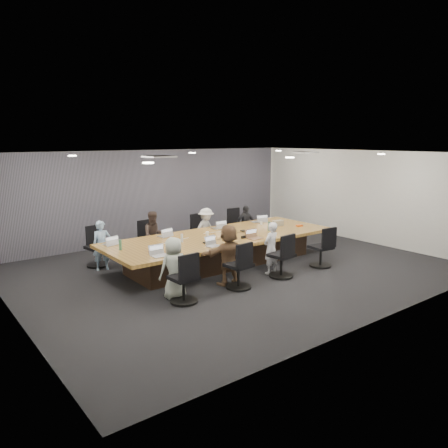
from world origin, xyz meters
TOP-DOWN VIEW (x-y plane):
  - floor at (0.00, 0.00)m, footprint 10.00×8.00m
  - ceiling at (0.00, 0.00)m, footprint 10.00×8.00m
  - wall_back at (0.00, 4.00)m, footprint 10.00×0.00m
  - wall_front at (0.00, -4.00)m, footprint 10.00×0.00m
  - wall_left at (-5.00, 0.00)m, footprint 0.00×8.00m
  - wall_right at (5.00, 0.00)m, footprint 0.00×8.00m
  - curtain at (0.00, 3.92)m, footprint 9.80×0.04m
  - conference_table at (0.00, 0.50)m, footprint 6.00×2.20m
  - chair_0 at (-2.61, 2.20)m, footprint 0.63×0.63m
  - chair_1 at (-1.19, 2.20)m, footprint 0.55×0.55m
  - chair_2 at (0.47, 2.20)m, footprint 0.59×0.59m
  - chair_3 at (1.92, 2.20)m, footprint 0.59×0.59m
  - chair_4 at (-2.21, -1.20)m, footprint 0.60×0.60m
  - chair_5 at (-0.83, -1.20)m, footprint 0.64×0.64m
  - chair_6 at (0.44, -1.20)m, footprint 0.65×0.65m
  - chair_7 at (1.81, -1.20)m, footprint 0.61×0.61m
  - person_0 at (-2.61, 1.85)m, footprint 0.49×0.38m
  - laptop_0 at (-2.61, 1.30)m, footprint 0.37×0.28m
  - person_1 at (-1.19, 1.85)m, footprint 0.73×0.62m
  - laptop_1 at (-1.19, 1.30)m, footprint 0.37×0.28m
  - person_2 at (0.47, 1.85)m, footprint 0.87×0.62m
  - laptop_2 at (0.47, 1.30)m, footprint 0.35×0.24m
  - person_3 at (1.92, 1.85)m, footprint 0.71×0.37m
  - laptop_3 at (1.92, 1.30)m, footprint 0.40×0.32m
  - person_4 at (-2.21, -0.85)m, footprint 0.63×0.43m
  - laptop_4 at (-2.21, -0.30)m, footprint 0.35×0.24m
  - person_5 at (-0.83, -0.85)m, footprint 1.26×0.47m
  - laptop_5 at (-0.83, -0.30)m, footprint 0.34×0.25m
  - person_6 at (0.44, -0.85)m, footprint 0.50×0.37m
  - laptop_6 at (0.44, -0.30)m, footprint 0.36×0.25m
  - bottle_green_left at (-2.65, 0.68)m, footprint 0.08×0.08m
  - bottle_green_right at (1.35, 0.19)m, footprint 0.08×0.08m
  - bottle_clear at (-1.18, 0.50)m, footprint 0.07×0.07m
  - cup_white_far at (-0.29, 0.71)m, footprint 0.11×0.11m
  - cup_white_near at (1.72, 0.92)m, footprint 0.08×0.08m
  - mug_brown at (-2.24, 0.06)m, footprint 0.11×0.11m
  - mic_left at (-0.78, 0.07)m, footprint 0.15×0.11m
  - mic_right at (0.77, 0.55)m, footprint 0.16×0.12m
  - stapler at (0.25, -0.09)m, footprint 0.18×0.05m
  - canvas_bag at (2.01, 0.54)m, footprint 0.29×0.20m
  - snack_packet at (2.43, 0.11)m, footprint 0.18×0.13m

SIDE VIEW (x-z plane):
  - floor at x=0.00m, z-range 0.00..0.00m
  - chair_2 at x=0.47m, z-range 0.00..0.77m
  - chair_1 at x=-1.19m, z-range 0.00..0.77m
  - conference_table at x=0.00m, z-range 0.03..0.77m
  - chair_3 at x=1.92m, z-range 0.00..0.82m
  - chair_0 at x=-2.61m, z-range 0.00..0.82m
  - chair_7 at x=1.81m, z-range 0.00..0.83m
  - chair_4 at x=-2.21m, z-range 0.00..0.85m
  - chair_5 at x=-0.83m, z-range 0.00..0.85m
  - chair_6 at x=0.44m, z-range 0.00..0.87m
  - person_3 at x=1.92m, z-range 0.00..1.16m
  - person_0 at x=-2.61m, z-range 0.00..1.21m
  - person_2 at x=0.47m, z-range 0.00..1.22m
  - person_6 at x=0.44m, z-range 0.00..1.24m
  - person_4 at x=-2.21m, z-range 0.00..1.25m
  - person_1 at x=-1.19m, z-range 0.00..1.30m
  - person_5 at x=-0.83m, z-range 0.00..1.34m
  - laptop_0 at x=-2.61m, z-range 0.74..0.76m
  - laptop_1 at x=-1.19m, z-range 0.74..0.76m
  - laptop_2 at x=0.47m, z-range 0.74..0.76m
  - laptop_3 at x=1.92m, z-range 0.74..0.76m
  - laptop_4 at x=-2.21m, z-range 0.74..0.76m
  - laptop_5 at x=-0.83m, z-range 0.74..0.76m
  - laptop_6 at x=0.44m, z-range 0.74..0.76m
  - mic_left at x=-0.78m, z-range 0.74..0.77m
  - mic_right at x=0.77m, z-range 0.74..0.77m
  - snack_packet at x=2.43m, z-range 0.74..0.78m
  - stapler at x=0.25m, z-range 0.74..0.81m
  - cup_white_near at x=1.72m, z-range 0.74..0.83m
  - cup_white_far at x=-0.29m, z-range 0.74..0.84m
  - mug_brown at x=-2.24m, z-range 0.74..0.85m
  - canvas_bag at x=2.01m, z-range 0.74..0.89m
  - bottle_clear at x=-1.18m, z-range 0.74..0.94m
  - bottle_green_left at x=-2.65m, z-range 0.74..0.97m
  - bottle_green_right at x=1.35m, z-range 0.74..0.98m
  - wall_back at x=0.00m, z-range 0.00..2.80m
  - wall_front at x=0.00m, z-range 0.00..2.80m
  - wall_left at x=-5.00m, z-range 0.00..2.80m
  - wall_right at x=5.00m, z-range 0.00..2.80m
  - curtain at x=0.00m, z-range 0.00..2.80m
  - ceiling at x=0.00m, z-range 2.80..2.80m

